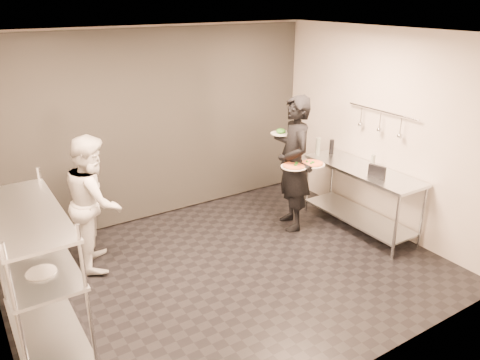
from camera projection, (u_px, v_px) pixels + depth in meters
room_shell at (183, 139)px, 6.17m from camera, size 5.00×4.00×2.80m
pass_rack at (36, 269)px, 4.40m from camera, size 0.60×1.60×1.50m
prep_counter at (361, 188)px, 6.63m from camera, size 0.60×1.80×0.92m
utensil_rail at (380, 122)px, 6.41m from camera, size 0.07×1.20×0.31m
waiter at (294, 164)px, 6.56m from camera, size 0.67×0.82×1.93m
chef at (95, 201)px, 5.69m from camera, size 0.86×0.97×1.67m
pizza_plate_near at (294, 166)px, 6.32m from camera, size 0.36×0.36×0.05m
pizza_plate_far at (312, 164)px, 6.41m from camera, size 0.35×0.35×0.05m
salad_plate at (281, 132)px, 6.59m from camera, size 0.29×0.29×0.07m
pos_monitor at (377, 172)px, 6.16m from camera, size 0.10×0.24×0.17m
bottle_green at (318, 146)px, 7.03m from camera, size 0.07×0.07×0.26m
bottle_clear at (373, 162)px, 6.48m from camera, size 0.06×0.06×0.20m
bottle_dark at (332, 147)px, 7.07m from camera, size 0.06×0.06×0.22m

